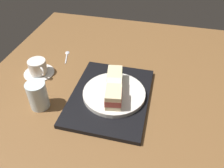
# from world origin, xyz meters

# --- Properties ---
(ground_plane) EXTENTS (1.40, 1.00, 0.03)m
(ground_plane) POSITION_xyz_m (0.00, 0.00, -0.01)
(ground_plane) COLOR brown
(serving_tray) EXTENTS (0.36, 0.28, 0.02)m
(serving_tray) POSITION_xyz_m (0.04, -0.03, 0.01)
(serving_tray) COLOR black
(serving_tray) RESTS_ON ground_plane
(sandwich_plate) EXTENTS (0.23, 0.23, 0.02)m
(sandwich_plate) POSITION_xyz_m (0.04, -0.04, 0.02)
(sandwich_plate) COLOR silver
(sandwich_plate) RESTS_ON serving_tray
(sandwich_near) EXTENTS (0.08, 0.07, 0.06)m
(sandwich_near) POSITION_xyz_m (-0.01, -0.05, 0.06)
(sandwich_near) COLOR beige
(sandwich_near) RESTS_ON sandwich_plate
(sandwich_middle) EXTENTS (0.09, 0.07, 0.05)m
(sandwich_middle) POSITION_xyz_m (0.04, -0.04, 0.06)
(sandwich_middle) COLOR #EFE5C1
(sandwich_middle) RESTS_ON sandwich_plate
(sandwich_far) EXTENTS (0.09, 0.07, 0.05)m
(sandwich_far) POSITION_xyz_m (0.10, -0.03, 0.06)
(sandwich_far) COLOR beige
(sandwich_far) RESTS_ON sandwich_plate
(coffee_cup) EXTENTS (0.13, 0.13, 0.06)m
(coffee_cup) POSITION_xyz_m (0.11, 0.30, 0.03)
(coffee_cup) COLOR silver
(coffee_cup) RESTS_ON ground_plane
(drinking_glass) EXTENTS (0.07, 0.07, 0.10)m
(drinking_glass) POSITION_xyz_m (-0.06, 0.20, 0.05)
(drinking_glass) COLOR silver
(drinking_glass) RESTS_ON ground_plane
(teaspoon) EXTENTS (0.10, 0.04, 0.01)m
(teaspoon) POSITION_xyz_m (0.27, 0.24, 0.00)
(teaspoon) COLOR silver
(teaspoon) RESTS_ON ground_plane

